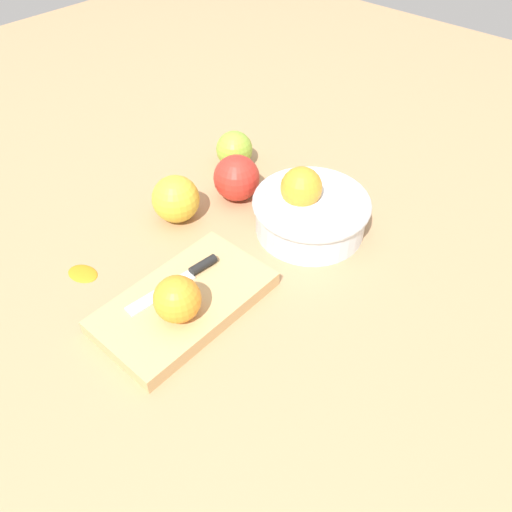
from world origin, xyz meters
TOP-DOWN VIEW (x-y plane):
  - ground_plane at (0.00, 0.00)m, footprint 2.40×2.40m
  - bowl at (-0.14, 0.09)m, footprint 0.20×0.20m
  - cutting_board at (0.12, 0.06)m, footprint 0.26×0.15m
  - orange_on_board at (0.15, 0.08)m, footprint 0.07×0.07m
  - knife at (0.10, 0.04)m, footprint 0.16×0.03m
  - apple_front_left at (-0.20, -0.14)m, footprint 0.07×0.07m
  - apple_front_center at (-0.01, -0.10)m, footprint 0.08×0.08m
  - apple_front_left_2 at (-0.12, -0.07)m, footprint 0.08×0.08m
  - citrus_peel at (0.18, -0.11)m, footprint 0.05×0.06m

SIDE VIEW (x-z plane):
  - ground_plane at x=0.00m, z-range 0.00..0.00m
  - citrus_peel at x=0.18m, z-range 0.00..0.01m
  - cutting_board at x=0.12m, z-range 0.00..0.02m
  - knife at x=0.10m, z-range 0.02..0.04m
  - apple_front_left at x=-0.20m, z-range 0.00..0.07m
  - apple_front_center at x=-0.01m, z-range 0.00..0.08m
  - bowl at x=-0.14m, z-range -0.01..0.10m
  - apple_front_left_2 at x=-0.12m, z-range 0.00..0.08m
  - orange_on_board at x=0.15m, z-range 0.02..0.09m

